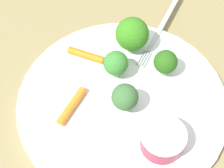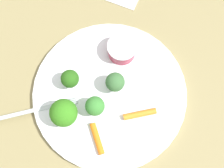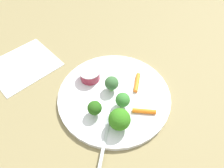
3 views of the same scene
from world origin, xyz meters
name	(u,v)px [view 1 (image 1 of 3)]	position (x,y,z in m)	size (l,w,h in m)	color
ground_plane	(122,103)	(0.00, 0.00, 0.00)	(2.40, 2.40, 0.00)	olive
plate	(122,101)	(0.00, 0.00, 0.01)	(0.27, 0.27, 0.01)	white
sauce_cup	(162,140)	(-0.01, -0.08, 0.03)	(0.05, 0.05, 0.03)	maroon
broccoli_floret_0	(125,97)	(-0.01, -0.01, 0.04)	(0.03, 0.03, 0.04)	#84C16E
broccoli_floret_1	(165,62)	(0.07, -0.01, 0.04)	(0.03, 0.03, 0.04)	#8CAB69
broccoli_floret_2	(132,34)	(0.07, 0.06, 0.04)	(0.05, 0.05, 0.05)	#81C25E
broccoli_floret_3	(116,64)	(0.02, 0.03, 0.04)	(0.03, 0.03, 0.04)	#89AE66
carrot_stick_0	(72,106)	(-0.06, 0.03, 0.02)	(0.01, 0.01, 0.06)	orange
carrot_stick_1	(86,55)	(0.01, 0.08, 0.02)	(0.01, 0.01, 0.05)	orange
fork	(161,28)	(0.13, 0.06, 0.01)	(0.15, 0.08, 0.00)	#AEBABA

